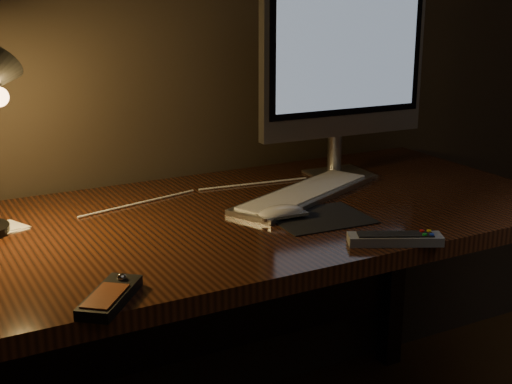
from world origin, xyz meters
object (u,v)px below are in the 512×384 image
desk (226,255)px  mouse (281,214)px  tv_remote (395,239)px  media_remote (110,296)px  keyboard (304,194)px  monitor (344,64)px

desk → mouse: bearing=-65.6°
desk → mouse: size_ratio=14.10×
desk → tv_remote: 0.47m
mouse → desk: bearing=117.8°
media_remote → keyboard: bearing=-19.5°
monitor → desk: bearing=-163.9°
tv_remote → monitor: bearing=94.0°
monitor → mouse: (-0.34, -0.25, -0.30)m
desk → mouse: mouse is taller
desk → monitor: bearing=13.6°
tv_remote → media_remote: bearing=-153.2°
mouse → media_remote: media_remote is taller
keyboard → media_remote: size_ratio=2.95×
monitor → media_remote: monitor is taller
keyboard → mouse: bearing=-163.5°
desk → tv_remote: size_ratio=8.23×
desk → media_remote: 0.59m
media_remote → tv_remote: 0.60m
keyboard → tv_remote: tv_remote is taller
desk → monitor: (0.41, 0.10, 0.44)m
media_remote → desk: bearing=-6.1°
monitor → keyboard: bearing=-144.8°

